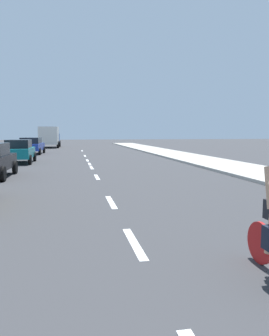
# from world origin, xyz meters

# --- Properties ---
(ground_plane) EXTENTS (160.00, 160.00, 0.00)m
(ground_plane) POSITION_xyz_m (0.00, 20.00, 0.00)
(ground_plane) COLOR #38383A
(sidewalk_strip) EXTENTS (3.60, 80.00, 0.14)m
(sidewalk_strip) POSITION_xyz_m (8.02, 22.00, 0.07)
(sidewalk_strip) COLOR #B2ADA3
(sidewalk_strip) RESTS_ON ground
(lane_stripe_2) EXTENTS (0.16, 1.80, 0.01)m
(lane_stripe_2) POSITION_xyz_m (0.00, 7.59, 0.00)
(lane_stripe_2) COLOR white
(lane_stripe_2) RESTS_ON ground
(lane_stripe_3) EXTENTS (0.16, 1.80, 0.01)m
(lane_stripe_3) POSITION_xyz_m (0.00, 11.28, 0.00)
(lane_stripe_3) COLOR white
(lane_stripe_3) RESTS_ON ground
(lane_stripe_4) EXTENTS (0.16, 1.80, 0.01)m
(lane_stripe_4) POSITION_xyz_m (0.00, 16.91, 0.00)
(lane_stripe_4) COLOR white
(lane_stripe_4) RESTS_ON ground
(lane_stripe_5) EXTENTS (0.16, 1.80, 0.01)m
(lane_stripe_5) POSITION_xyz_m (0.00, 21.10, 0.00)
(lane_stripe_5) COLOR white
(lane_stripe_5) RESTS_ON ground
(lane_stripe_6) EXTENTS (0.16, 1.80, 0.01)m
(lane_stripe_6) POSITION_xyz_m (0.00, 23.38, 0.00)
(lane_stripe_6) COLOR white
(lane_stripe_6) RESTS_ON ground
(lane_stripe_7) EXTENTS (0.16, 1.80, 0.01)m
(lane_stripe_7) POSITION_xyz_m (0.00, 26.23, 0.00)
(lane_stripe_7) COLOR white
(lane_stripe_7) RESTS_ON ground
(lane_stripe_8) EXTENTS (0.16, 1.80, 0.01)m
(lane_stripe_8) POSITION_xyz_m (0.00, 31.10, 0.00)
(lane_stripe_8) COLOR white
(lane_stripe_8) RESTS_ON ground
(lane_stripe_9) EXTENTS (0.16, 1.80, 0.01)m
(lane_stripe_9) POSITION_xyz_m (0.00, 39.22, 0.00)
(lane_stripe_9) COLOR white
(lane_stripe_9) RESTS_ON ground
(parked_car_teal) EXTENTS (1.84, 3.93, 1.57)m
(parked_car_teal) POSITION_xyz_m (-4.57, 24.94, 0.84)
(parked_car_teal) COLOR #14727A
(parked_car_teal) RESTS_ON ground
(parked_car_blue) EXTENTS (2.24, 4.57, 1.57)m
(parked_car_blue) POSITION_xyz_m (-4.88, 34.55, 0.84)
(parked_car_blue) COLOR #1E389E
(parked_car_blue) RESTS_ON ground
(delivery_truck) EXTENTS (2.76, 6.28, 2.80)m
(delivery_truck) POSITION_xyz_m (-4.08, 48.45, 1.50)
(delivery_truck) COLOR #23478C
(delivery_truck) RESTS_ON ground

